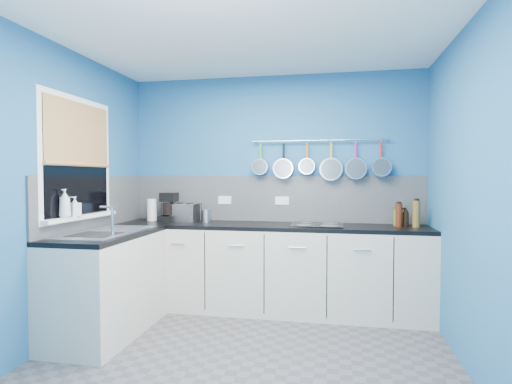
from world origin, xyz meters
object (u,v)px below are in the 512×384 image
(soap_bottle_a, at_px, (65,203))
(coffee_maker, at_px, (168,207))
(hob, at_px, (317,225))
(soap_bottle_b, at_px, (75,206))
(toaster, at_px, (185,212))
(canister, at_px, (206,216))
(paper_towel, at_px, (152,210))

(soap_bottle_a, bearing_deg, coffee_maker, 72.88)
(soap_bottle_a, relative_size, hob, 0.47)
(soap_bottle_b, distance_m, toaster, 1.27)
(hob, bearing_deg, toaster, 175.43)
(soap_bottle_a, distance_m, hob, 2.34)
(soap_bottle_b, xyz_separation_m, hob, (2.03, 1.01, -0.23))
(soap_bottle_b, distance_m, canister, 1.39)
(soap_bottle_b, height_order, paper_towel, soap_bottle_b)
(soap_bottle_a, xyz_separation_m, canister, (0.82, 1.25, -0.20))
(canister, bearing_deg, hob, -5.04)
(coffee_maker, height_order, hob, coffee_maker)
(soap_bottle_b, distance_m, coffee_maker, 1.18)
(soap_bottle_b, distance_m, paper_towel, 1.12)
(toaster, height_order, canister, toaster)
(canister, distance_m, hob, 1.22)
(paper_towel, bearing_deg, soap_bottle_b, -99.66)
(soap_bottle_a, xyz_separation_m, paper_towel, (0.19, 1.23, -0.15))
(toaster, bearing_deg, paper_towel, -165.11)
(paper_towel, distance_m, coffee_maker, 0.20)
(paper_towel, xyz_separation_m, hob, (1.84, -0.09, -0.12))
(soap_bottle_a, height_order, canister, soap_bottle_a)
(soap_bottle_a, distance_m, coffee_maker, 1.30)
(toaster, bearing_deg, canister, 9.26)
(paper_towel, bearing_deg, toaster, 3.37)
(paper_towel, relative_size, coffee_maker, 0.77)
(canister, bearing_deg, soap_bottle_b, -126.19)
(toaster, bearing_deg, hob, 6.94)
(coffee_maker, relative_size, canister, 2.38)
(soap_bottle_b, relative_size, canister, 1.30)
(soap_bottle_b, bearing_deg, hob, 26.48)
(hob, bearing_deg, coffee_maker, 176.52)
(soap_bottle_b, bearing_deg, paper_towel, 80.34)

